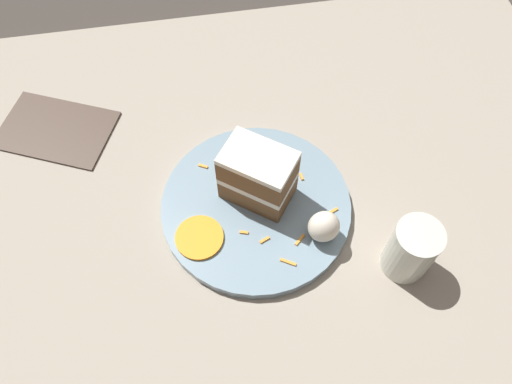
% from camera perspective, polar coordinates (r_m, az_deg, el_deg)
% --- Properties ---
extents(ground_plane, '(6.00, 6.00, 0.00)m').
position_cam_1_polar(ground_plane, '(0.81, -0.71, -1.54)').
color(ground_plane, '#38332D').
rests_on(ground_plane, ground).
extents(dining_table, '(1.21, 0.88, 0.02)m').
position_cam_1_polar(dining_table, '(0.80, -0.71, -1.19)').
color(dining_table, gray).
rests_on(dining_table, ground).
extents(plate, '(0.29, 0.29, 0.02)m').
position_cam_1_polar(plate, '(0.78, -0.00, -1.63)').
color(plate, gray).
rests_on(plate, dining_table).
extents(cake_slice, '(0.12, 0.12, 0.10)m').
position_cam_1_polar(cake_slice, '(0.74, 0.22, 1.90)').
color(cake_slice, brown).
rests_on(cake_slice, plate).
extents(cream_dollop, '(0.05, 0.04, 0.06)m').
position_cam_1_polar(cream_dollop, '(0.73, 7.75, -3.95)').
color(cream_dollop, silver).
rests_on(cream_dollop, plate).
extents(orange_garnish, '(0.07, 0.07, 0.00)m').
position_cam_1_polar(orange_garnish, '(0.75, -6.49, -5.19)').
color(orange_garnish, orange).
rests_on(orange_garnish, plate).
extents(carrot_shreds_scatter, '(0.20, 0.23, 0.00)m').
position_cam_1_polar(carrot_shreds_scatter, '(0.77, 2.34, -1.77)').
color(carrot_shreds_scatter, orange).
rests_on(carrot_shreds_scatter, plate).
extents(drinking_glass, '(0.07, 0.07, 0.10)m').
position_cam_1_polar(drinking_glass, '(0.74, 17.18, -6.53)').
color(drinking_glass, beige).
rests_on(drinking_glass, dining_table).
extents(menu_card, '(0.23, 0.19, 0.00)m').
position_cam_1_polar(menu_card, '(0.94, -21.89, 6.64)').
color(menu_card, '#423328').
rests_on(menu_card, dining_table).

